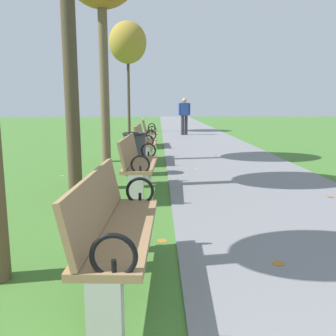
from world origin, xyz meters
The scene contains 9 objects.
paved_walkway centered at (1.49, 18.00, 0.01)m, with size 2.98×44.00×0.02m, color slate.
park_bench_2 centered at (-0.50, 3.27, 0.49)m, with size 0.54×1.62×0.90m.
park_bench_3 centered at (-0.50, 6.32, 0.49)m, with size 0.55×1.62×0.90m.
park_bench_4 centered at (-0.50, 9.49, 0.49)m, with size 0.52×1.61×0.90m.
park_bench_5 centered at (-0.50, 12.73, 0.49)m, with size 0.51×1.61×0.90m.
tree_5 centered at (-1.63, 19.04, 4.24)m, with size 1.80×1.80×5.26m.
pedestrian_walking centered at (0.97, 17.04, 0.93)m, with size 0.53×0.25×1.62m.
trash_bin centered at (-0.65, 7.87, 0.42)m, with size 0.48×0.48×0.84m.
scattered_leaves centered at (0.14, 6.16, 0.01)m, with size 5.38×17.13×0.02m.
Camera 1 is at (-0.18, 0.61, 1.41)m, focal length 39.48 mm.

